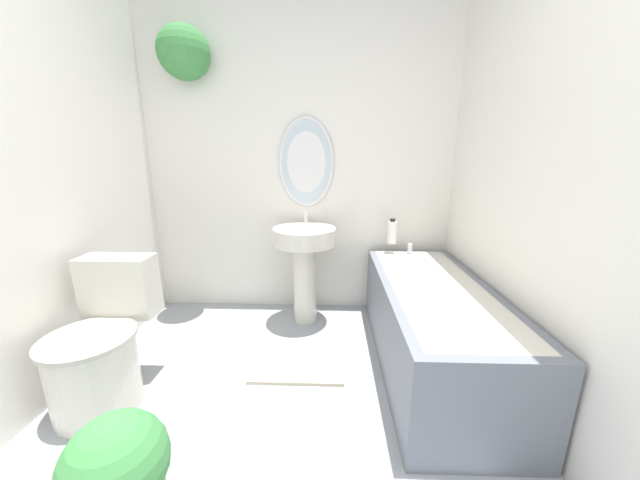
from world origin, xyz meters
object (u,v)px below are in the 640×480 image
(toilet, at_px, (102,349))
(shampoo_bottle, at_px, (392,232))
(pedestal_sink, at_px, (305,256))
(potted_plant, at_px, (119,477))
(bathtub, at_px, (432,323))

(toilet, bearing_deg, shampoo_bottle, 31.77)
(pedestal_sink, bearing_deg, shampoo_bottle, 11.87)
(toilet, relative_size, potted_plant, 1.60)
(shampoo_bottle, relative_size, potted_plant, 0.43)
(toilet, height_order, pedestal_sink, pedestal_sink)
(toilet, distance_m, bathtub, 1.84)
(shampoo_bottle, distance_m, potted_plant, 2.07)
(toilet, height_order, shampoo_bottle, shampoo_bottle)
(bathtub, height_order, potted_plant, bathtub)
(shampoo_bottle, xyz_separation_m, potted_plant, (-1.17, -1.65, -0.45))
(pedestal_sink, bearing_deg, potted_plant, -108.05)
(pedestal_sink, relative_size, bathtub, 0.57)
(bathtub, bearing_deg, shampoo_bottle, 102.17)
(pedestal_sink, xyz_separation_m, shampoo_bottle, (0.67, 0.14, 0.16))
(potted_plant, bearing_deg, shampoo_bottle, 54.79)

